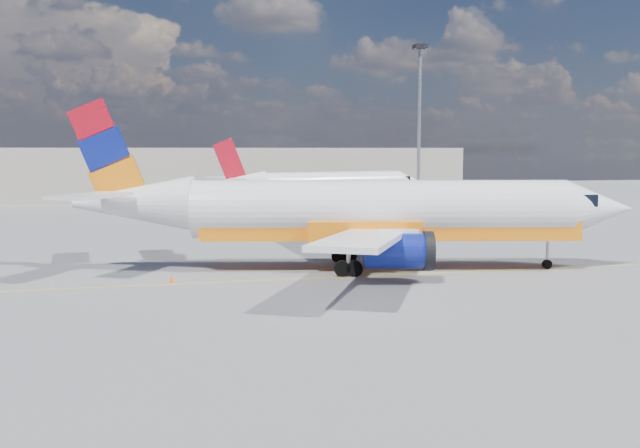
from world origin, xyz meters
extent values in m
plane|color=slate|center=(0.00, 0.00, 0.00)|extent=(240.00, 240.00, 0.00)
cube|color=gold|center=(0.00, 3.00, 0.01)|extent=(70.00, 0.15, 0.01)
cube|color=#B2AB99|center=(5.00, 75.00, 4.00)|extent=(70.00, 14.00, 8.00)
cylinder|color=white|center=(5.30, 5.22, 3.94)|extent=(24.33, 8.87, 3.72)
cone|color=white|center=(19.20, 2.13, 3.94)|extent=(5.09, 4.59, 3.72)
cone|color=white|center=(-10.20, 8.67, 4.33)|extent=(8.25, 5.12, 3.54)
cube|color=black|center=(17.71, 2.47, 4.55)|extent=(2.36, 2.86, 0.77)
cube|color=orange|center=(5.84, 5.10, 2.68)|extent=(24.19, 8.22, 1.31)
cube|color=white|center=(5.36, 13.06, 2.96)|extent=(3.84, 13.23, 0.88)
cube|color=white|center=(2.04, -1.90, 2.96)|extent=(9.01, 13.33, 0.88)
cylinder|color=navy|center=(6.91, 9.92, 1.92)|extent=(4.30, 2.89, 2.08)
cylinder|color=navy|center=(4.77, 0.29, 1.92)|extent=(4.30, 2.89, 2.08)
cylinder|color=black|center=(8.62, 9.54, 1.92)|extent=(1.03, 2.36, 2.30)
cylinder|color=black|center=(6.48, -0.09, 1.92)|extent=(1.03, 2.36, 2.30)
cube|color=orange|center=(-11.80, 9.03, 7.67)|extent=(5.09, 1.44, 6.84)
cube|color=white|center=(-11.04, 12.45, 5.04)|extent=(2.92, 5.68, 0.20)
cube|color=white|center=(-12.56, 5.61, 5.04)|extent=(4.86, 5.94, 0.20)
cylinder|color=#9E9EA6|center=(16.00, 2.85, 1.37)|extent=(0.24, 0.24, 2.30)
cylinder|color=black|center=(16.00, 2.85, 0.31)|extent=(0.66, 0.39, 0.61)
cylinder|color=black|center=(3.74, 8.26, 0.49)|extent=(1.05, 0.62, 0.99)
cylinder|color=black|center=(2.59, 3.13, 0.49)|extent=(1.05, 0.62, 0.99)
cylinder|color=white|center=(14.79, 53.44, 3.28)|extent=(20.23, 7.36, 3.10)
cone|color=white|center=(26.35, 56.00, 3.28)|extent=(4.23, 3.81, 3.10)
cone|color=white|center=(1.90, 50.58, 3.60)|extent=(6.86, 4.25, 2.94)
cube|color=black|center=(25.11, 55.73, 3.78)|extent=(1.96, 2.38, 0.64)
cube|color=white|center=(15.24, 53.54, 2.23)|extent=(20.11, 6.83, 1.09)
cube|color=white|center=(12.08, 59.37, 2.46)|extent=(7.49, 11.08, 0.73)
cube|color=white|center=(14.84, 46.92, 2.46)|extent=(3.20, 11.00, 0.73)
cylinder|color=white|center=(14.35, 57.54, 1.59)|extent=(3.58, 2.40, 1.73)
cylinder|color=white|center=(16.12, 49.54, 1.59)|extent=(3.58, 2.40, 1.73)
cylinder|color=black|center=(15.77, 57.86, 1.59)|extent=(0.86, 1.97, 1.91)
cylinder|color=black|center=(17.55, 49.85, 1.59)|extent=(0.86, 1.97, 1.91)
cube|color=#B10D1E|center=(0.57, 50.29, 6.38)|extent=(4.23, 1.19, 5.68)
cube|color=white|center=(-0.06, 53.13, 4.19)|extent=(4.04, 4.94, 0.16)
cube|color=white|center=(1.20, 47.44, 4.19)|extent=(2.43, 4.72, 0.16)
cylinder|color=#9E9EA6|center=(23.68, 55.41, 1.14)|extent=(0.20, 0.20, 1.91)
cylinder|color=black|center=(23.68, 55.41, 0.26)|extent=(0.55, 0.32, 0.51)
cylinder|color=black|center=(12.54, 55.18, 0.41)|extent=(0.88, 0.52, 0.82)
cylinder|color=black|center=(13.49, 50.91, 0.41)|extent=(0.88, 0.52, 0.82)
cube|color=white|center=(-8.03, 3.15, 0.02)|extent=(0.40, 0.40, 0.04)
cone|color=#F65709|center=(-8.03, 3.15, 0.30)|extent=(0.34, 0.34, 0.52)
cylinder|color=#9E9EA6|center=(22.20, 41.89, 9.76)|extent=(0.43, 0.43, 19.52)
cube|color=black|center=(22.20, 41.89, 19.81)|extent=(1.46, 1.46, 0.49)
camera|label=1|loc=(-9.14, -38.40, 7.76)|focal=40.00mm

